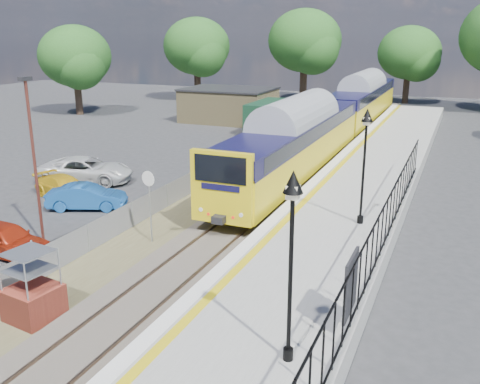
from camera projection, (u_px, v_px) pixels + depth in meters
The scene contains 18 objects.
ground at pixel (171, 282), 18.39m from camera, with size 120.00×120.00×0.00m, color #2D2D30.
track_bed at pixel (258, 200), 27.07m from camera, with size 5.90×80.00×0.29m.
platform at pixel (343, 215), 23.76m from camera, with size 5.00×70.00×0.90m, color gray.
platform_edge at pixel (299, 200), 24.39m from camera, with size 0.90×70.00×0.01m.
victorian_lamp_south at pixel (292, 224), 11.57m from camera, with size 0.44×0.44×4.60m.
victorian_lamp_north at pixel (366, 140), 20.47m from camera, with size 0.44×0.44×4.60m.
palisade_fence at pixel (378, 238), 17.40m from camera, with size 0.12×26.00×2.00m.
wire_fence at pixel (212, 172), 30.36m from camera, with size 0.06×52.00×1.20m.
outbuilding at pixel (236, 107), 49.53m from camera, with size 10.80×10.10×3.12m.
tree_line at pixel (393, 48), 53.00m from camera, with size 56.80×43.80×11.88m.
train at pixel (337, 115), 39.44m from camera, with size 2.82×40.83×3.51m.
brick_plinth at pixel (32, 287), 15.73m from camera, with size 1.56×1.56×2.23m.
speed_sign at pixel (149, 194), 21.19m from camera, with size 0.61×0.14×3.04m.
carpark_lamp at pixel (33, 152), 20.61m from camera, with size 0.25×0.50×6.67m.
car_red at pixel (6, 239), 20.48m from camera, with size 1.51×3.75×1.28m, color #9C240E.
car_blue at pixel (87, 197), 25.79m from camera, with size 1.31×3.75×1.23m, color #195098.
car_yellow at pixel (65, 187), 27.49m from camera, with size 1.60×3.93×1.14m, color gold.
car_white at pixel (86, 170), 30.24m from camera, with size 2.41×5.24×1.46m, color silver.
Camera 1 is at (8.68, -14.46, 8.31)m, focal length 40.00 mm.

